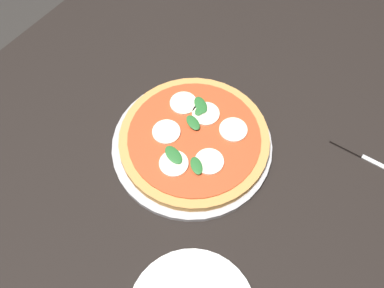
# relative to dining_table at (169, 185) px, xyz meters

# --- Properties ---
(ground_plane) EXTENTS (6.00, 6.00, 0.00)m
(ground_plane) POSITION_rel_dining_table_xyz_m (0.00, 0.00, -0.66)
(ground_plane) COLOR #2D2B28
(dining_table) EXTENTS (1.47, 1.03, 0.75)m
(dining_table) POSITION_rel_dining_table_xyz_m (0.00, 0.00, 0.00)
(dining_table) COLOR black
(dining_table) RESTS_ON ground_plane
(serving_tray) EXTENTS (0.33, 0.33, 0.01)m
(serving_tray) POSITION_rel_dining_table_xyz_m (0.07, -0.01, 0.10)
(serving_tray) COLOR #B2B2B7
(serving_tray) RESTS_ON dining_table
(pizza) EXTENTS (0.31, 0.31, 0.03)m
(pizza) POSITION_rel_dining_table_xyz_m (0.07, -0.01, 0.11)
(pizza) COLOR tan
(pizza) RESTS_ON serving_tray
(knife) EXTENTS (0.02, 0.18, 0.01)m
(knife) POSITION_rel_dining_table_xyz_m (0.26, -0.30, 0.09)
(knife) COLOR black
(knife) RESTS_ON dining_table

